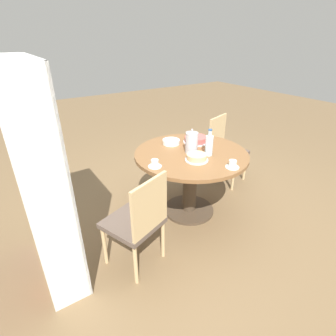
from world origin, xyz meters
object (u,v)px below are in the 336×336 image
Objects in this scene: cake_main at (196,140)px; coffee_pot at (191,142)px; chair_a at (225,148)px; water_bottle at (209,145)px; cake_second at (197,158)px; bookshelf at (43,182)px; cup_b at (233,165)px; chair_b at (138,220)px; cup_a at (155,164)px.

coffee_pot is at bearing 131.83° from cake_main.
chair_a is 3.24× the size of water_bottle.
cake_main is (-0.15, 0.64, 0.30)m from chair_a.
coffee_pot reaches higher than cake_second.
bookshelf is at bearing 90.97° from coffee_pot.
cake_main is 2.19× the size of cup_b.
cup_b is (-0.30, -0.18, -0.00)m from cake_second.
chair_b reaches higher than cake_second.
coffee_pot reaches higher than cup_a.
chair_b is 0.55m from cup_a.
chair_a is 0.99m from coffee_pot.
chair_a reaches higher than cake_second.
cake_main is 0.48m from cake_second.
bookshelf is 6.71× the size of coffee_pot.
coffee_pot is 1.13× the size of cake_second.
water_bottle is 2.16× the size of cup_b.
chair_a is at bearing 99.08° from bookshelf.
chair_a is at bearing -68.34° from coffee_pot.
cup_a reaches higher than cake_second.
bookshelf is 6.26× the size of water_bottle.
cake_main and cup_a have the same top height.
coffee_pot reaches higher than cake_main.
cake_main is (0.34, -0.11, -0.08)m from water_bottle.
coffee_pot is at bearing 11.67° from cup_b.
water_bottle reaches higher than cup_b.
bookshelf reaches higher than chair_b.
chair_a is at bearing -56.69° from water_bottle.
chair_b is 3.91× the size of cake_second.
cake_main is at bearing -171.73° from chair_b.
bookshelf is at bearing 82.96° from cake_second.
coffee_pot is 0.51m from cup_b.
coffee_pot reaches higher than chair_a.
chair_b is 0.98m from cup_b.
cup_b is (-0.83, 0.75, 0.30)m from chair_a.
chair_a is 1.16m from cup_b.
bookshelf is 7.57× the size of cake_second.
water_bottle is at bearing 162.55° from cake_main.
chair_b is at bearing 104.64° from cake_second.
coffee_pot is 0.30m from cake_main.
coffee_pot is 0.93× the size of water_bottle.
water_bottle reaches higher than cake_main.
water_bottle reaches higher than cake_second.
bookshelf reaches higher than coffee_pot.
cup_b is at bearing -168.33° from coffee_pot.
cup_b is (-0.49, -0.10, -0.09)m from coffee_pot.
water_bottle is at bearing -78.36° from cake_second.
cake_main is 1.23× the size of cake_second.
chair_a is 1.83m from chair_b.
bookshelf is 1.53m from water_bottle.
bookshelf is at bearing -52.50° from chair_b.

